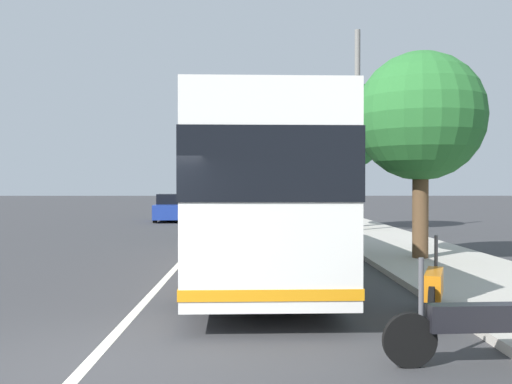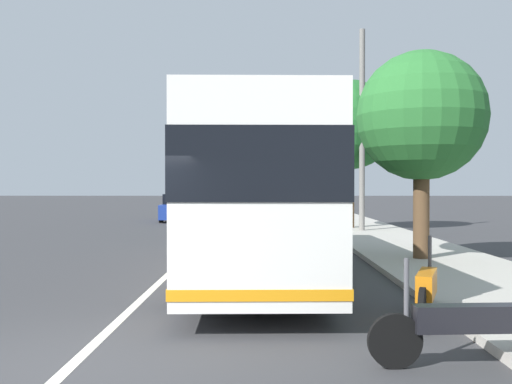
% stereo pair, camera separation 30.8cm
% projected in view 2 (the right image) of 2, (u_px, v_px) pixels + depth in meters
% --- Properties ---
extents(ground_plane, '(220.00, 220.00, 0.00)m').
position_uv_depth(ground_plane, '(68.00, 368.00, 6.54)').
color(ground_plane, '#38383A').
extents(sidewalk_curb, '(110.00, 3.60, 0.14)m').
position_uv_depth(sidewalk_curb, '(423.00, 256.00, 16.46)').
color(sidewalk_curb, '#B2ADA3').
rests_on(sidewalk_curb, ground).
extents(lane_divider_line, '(110.00, 0.16, 0.01)m').
position_uv_depth(lane_divider_line, '(186.00, 258.00, 16.54)').
color(lane_divider_line, silver).
rests_on(lane_divider_line, ground).
extents(coach_bus, '(11.83, 2.89, 3.60)m').
position_uv_depth(coach_bus, '(254.00, 189.00, 13.61)').
color(coach_bus, silver).
rests_on(coach_bus, ground).
extents(motorcycle_by_tree, '(0.32, 2.39, 1.27)m').
position_uv_depth(motorcycle_by_tree, '(469.00, 326.00, 6.57)').
color(motorcycle_by_tree, black).
rests_on(motorcycle_by_tree, ground).
extents(motorcycle_nearest_curb, '(2.00, 0.81, 1.27)m').
position_uv_depth(motorcycle_nearest_curb, '(427.00, 290.00, 8.81)').
color(motorcycle_nearest_curb, black).
rests_on(motorcycle_nearest_curb, ground).
extents(car_ahead_same_lane, '(4.64, 2.11, 1.59)m').
position_uv_depth(car_ahead_same_lane, '(179.00, 208.00, 33.79)').
color(car_ahead_same_lane, navy).
rests_on(car_ahead_same_lane, ground).
extents(car_behind_bus, '(3.91, 1.80, 1.48)m').
position_uv_depth(car_behind_bus, '(204.00, 205.00, 41.44)').
color(car_behind_bus, '#2D7238').
rests_on(car_behind_bus, ground).
extents(car_side_street, '(4.04, 2.17, 1.51)m').
position_uv_depth(car_side_street, '(265.00, 200.00, 54.59)').
color(car_side_street, silver).
rests_on(car_side_street, ground).
extents(roadside_tree_mid_block, '(3.48, 3.48, 5.71)m').
position_uv_depth(roadside_tree_mid_block, '(422.00, 117.00, 15.35)').
color(roadside_tree_mid_block, brown).
rests_on(roadside_tree_mid_block, ground).
extents(roadside_tree_far_block, '(4.16, 4.16, 6.99)m').
position_uv_depth(roadside_tree_far_block, '(350.00, 126.00, 26.56)').
color(roadside_tree_far_block, brown).
rests_on(roadside_tree_far_block, ground).
extents(utility_pole, '(0.24, 0.24, 8.90)m').
position_uv_depth(utility_pole, '(362.00, 132.00, 24.87)').
color(utility_pole, slate).
rests_on(utility_pole, ground).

